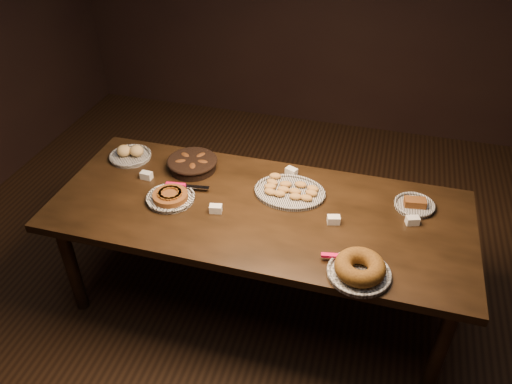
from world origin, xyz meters
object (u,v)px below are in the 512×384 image
(buffet_table, at_px, (259,218))
(bundt_cake_plate, at_px, (359,269))
(madeleine_platter, at_px, (289,191))
(apple_tart_plate, at_px, (171,197))

(buffet_table, bearing_deg, bundt_cake_plate, -31.89)
(madeleine_platter, bearing_deg, apple_tart_plate, -151.65)
(madeleine_platter, distance_m, bundt_cake_plate, 0.73)
(madeleine_platter, height_order, bundt_cake_plate, bundt_cake_plate)
(buffet_table, xyz_separation_m, madeleine_platter, (0.14, 0.18, 0.09))
(buffet_table, relative_size, apple_tart_plate, 7.16)
(buffet_table, height_order, apple_tart_plate, apple_tart_plate)
(apple_tart_plate, bearing_deg, madeleine_platter, 26.35)
(buffet_table, bearing_deg, apple_tart_plate, -172.81)
(buffet_table, xyz_separation_m, apple_tart_plate, (-0.52, -0.07, 0.09))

